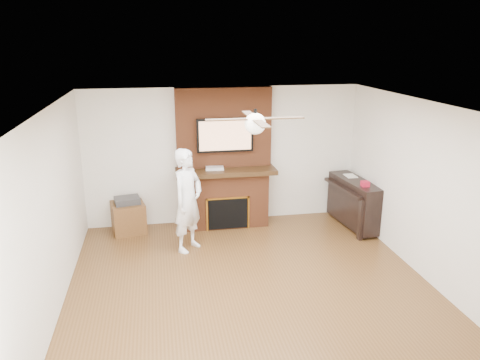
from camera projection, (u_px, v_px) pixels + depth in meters
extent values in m
cube|color=#533418|center=(254.00, 299.00, 6.37)|extent=(5.36, 5.86, 0.18)
cube|color=white|center=(255.00, 101.00, 5.59)|extent=(5.36, 5.86, 0.18)
cube|color=silver|center=(223.00, 155.00, 8.65)|extent=(5.36, 0.18, 2.50)
cube|color=silver|center=(338.00, 343.00, 3.30)|extent=(5.36, 0.18, 2.50)
cube|color=silver|center=(41.00, 220.00, 5.53)|extent=(0.18, 5.86, 2.50)
cube|color=silver|center=(439.00, 195.00, 6.42)|extent=(0.18, 5.86, 2.50)
cube|color=brown|center=(226.00, 199.00, 8.55)|extent=(1.50, 0.50, 1.00)
cube|color=black|center=(226.00, 171.00, 8.36)|extent=(1.78, 0.64, 0.08)
cube|color=brown|center=(224.00, 128.00, 8.32)|extent=(1.70, 0.20, 1.42)
cube|color=black|center=(228.00, 214.00, 8.37)|extent=(0.70, 0.06, 0.55)
cube|color=#BF8C2D|center=(228.00, 198.00, 8.28)|extent=(0.78, 0.02, 0.03)
cube|color=#BF8C2D|center=(207.00, 215.00, 8.30)|extent=(0.03, 0.02, 0.61)
cube|color=#BF8C2D|center=(248.00, 212.00, 8.42)|extent=(0.03, 0.02, 0.61)
cube|color=black|center=(225.00, 135.00, 8.21)|extent=(1.00, 0.07, 0.60)
cube|color=tan|center=(225.00, 136.00, 8.17)|extent=(0.92, 0.01, 0.52)
cylinder|color=black|center=(255.00, 115.00, 5.63)|extent=(0.04, 0.04, 0.14)
sphere|color=white|center=(255.00, 124.00, 5.67)|extent=(0.26, 0.26, 0.26)
cube|color=black|center=(282.00, 118.00, 5.71)|extent=(0.55, 0.11, 0.01)
cube|color=black|center=(250.00, 115.00, 5.96)|extent=(0.11, 0.55, 0.01)
cube|color=black|center=(228.00, 120.00, 5.59)|extent=(0.55, 0.11, 0.01)
cube|color=black|center=(261.00, 123.00, 5.34)|extent=(0.11, 0.55, 0.01)
imported|color=white|center=(188.00, 200.00, 7.44)|extent=(0.71, 0.74, 1.68)
cube|color=#593619|center=(128.00, 217.00, 8.30)|extent=(0.65, 0.65, 0.53)
cube|color=#313133|center=(127.00, 200.00, 8.21)|extent=(0.48, 0.42, 0.11)
cube|color=black|center=(355.00, 202.00, 8.48)|extent=(0.54, 1.38, 0.83)
cube|color=black|center=(361.00, 220.00, 7.92)|extent=(0.06, 0.10, 0.72)
cube|color=black|center=(335.00, 197.00, 9.05)|extent=(0.06, 0.10, 0.72)
cube|color=black|center=(344.00, 188.00, 8.36)|extent=(0.29, 1.25, 0.05)
cube|color=silver|center=(351.00, 176.00, 8.60)|extent=(0.19, 0.26, 0.01)
cube|color=#B41631|center=(365.00, 184.00, 8.01)|extent=(0.12, 0.12, 0.09)
cube|color=silver|center=(215.00, 168.00, 8.29)|extent=(0.33, 0.21, 0.05)
cylinder|color=orange|center=(223.00, 224.00, 8.51)|extent=(0.07, 0.07, 0.12)
cylinder|color=#346E2C|center=(224.00, 224.00, 8.56)|extent=(0.07, 0.07, 0.10)
cylinder|color=beige|center=(229.00, 225.00, 8.51)|extent=(0.08, 0.08, 0.10)
cylinder|color=#3656A4|center=(236.00, 225.00, 8.53)|extent=(0.06, 0.06, 0.09)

